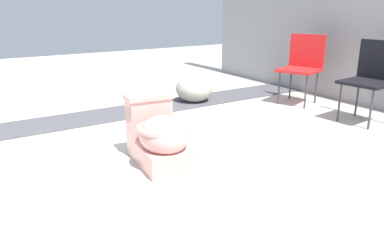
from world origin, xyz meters
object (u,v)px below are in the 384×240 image
object	(u,v)px
folding_chair_middle	(373,73)
folding_chair_left	(303,62)
toilet	(159,136)
boulder_near	(194,89)

from	to	relation	value
folding_chair_middle	folding_chair_left	bearing A→B (deg)	-95.04
toilet	folding_chair_left	bearing A→B (deg)	113.41
folding_chair_left	folding_chair_middle	size ratio (longest dim) A/B	1.00
folding_chair_middle	toilet	bearing A→B (deg)	-8.94
toilet	boulder_near	xyz separation A→B (m)	(-1.48, 1.26, -0.05)
toilet	folding_chair_left	xyz separation A→B (m)	(-0.76, 2.39, 0.29)
folding_chair_left	folding_chair_middle	distance (m)	0.93
toilet	folding_chair_left	size ratio (longest dim) A/B	0.80
toilet	folding_chair_middle	world-z (taller)	folding_chair_middle
folding_chair_middle	boulder_near	xyz separation A→B (m)	(-1.66, -1.12, -0.34)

